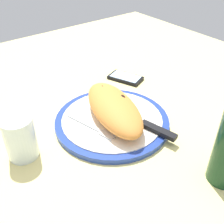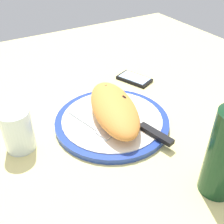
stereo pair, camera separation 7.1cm
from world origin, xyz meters
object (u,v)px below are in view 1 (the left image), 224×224
Objects in this scene: knife at (147,125)px; calzone at (114,108)px; plate at (112,121)px; water_glass at (21,140)px; fork at (94,128)px; smartphone at (125,78)px.

calzone is at bearing -154.00° from knife.
calzone reaches higher than plate.
water_glass is at bearing -97.56° from plate.
plate is at bearing 82.44° from water_glass.
knife is 30.49cm from water_glass.
calzone is at bearing 82.95° from water_glass.
plate is at bearing -150.42° from knife.
knife is (7.53, 10.99, 0.29)cm from fork.
knife is at bearing 55.59° from fork.
fork is 1.23× the size of smartphone.
fork is at bearing -82.47° from plate.
smartphone is at bearing 132.47° from calzone.
smartphone is (-16.40, 17.91, -4.21)cm from calzone.
knife is at bearing 29.58° from plate.
smartphone is 1.22× the size of water_glass.
water_glass is (-3.11, -23.42, 3.60)cm from plate.
water_glass is at bearing -97.05° from calzone.
plate is at bearing -77.15° from calzone.
water_glass reaches higher than fork.
knife is at bearing 67.85° from water_glass.
plate is 3.97cm from calzone.
smartphone is 44.20cm from water_glass.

